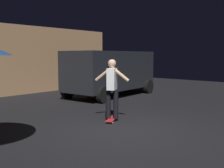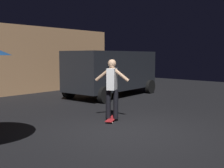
% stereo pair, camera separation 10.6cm
% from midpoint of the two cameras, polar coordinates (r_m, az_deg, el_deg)
% --- Properties ---
extents(ground_plane, '(28.00, 28.00, 0.00)m').
position_cam_midpoint_polar(ground_plane, '(6.66, 2.66, -10.03)').
color(ground_plane, black).
extents(parked_van, '(4.73, 2.49, 2.03)m').
position_cam_midpoint_polar(parked_van, '(12.33, -0.54, 2.88)').
color(parked_van, black).
rests_on(parked_van, ground_plane).
extents(skateboard_ridden, '(0.78, 0.54, 0.07)m').
position_cam_midpoint_polar(skateboard_ridden, '(7.69, -0.40, -7.39)').
color(skateboard_ridden, '#AD1E23').
rests_on(skateboard_ridden, ground_plane).
extents(skater, '(0.53, 0.91, 1.67)m').
position_cam_midpoint_polar(skater, '(7.53, -0.40, -0.10)').
color(skater, black).
rests_on(skater, skateboard_ridden).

